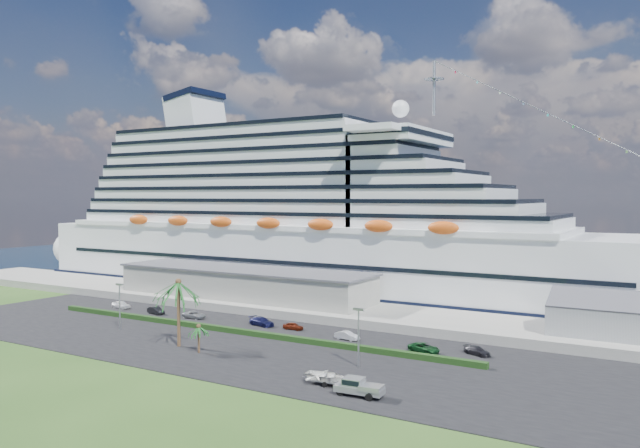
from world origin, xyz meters
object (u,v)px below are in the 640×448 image
Objects in this scene: parked_car_3 at (262,321)px; boat_trailer at (325,376)px; cruise_ship at (313,225)px; pickup_truck at (358,386)px.

parked_car_3 is 37.81m from boat_trailer.
cruise_ship reaches higher than boat_trailer.
pickup_truck is 5.85m from boat_trailer.
parked_car_3 is (13.57, -40.49, -15.80)m from cruise_ship.
parked_car_3 is at bearing 138.28° from boat_trailer.
boat_trailer is at bearing -119.33° from parked_car_3.
cruise_ship is 83.80m from pickup_truck.
pickup_truck is at bearing -17.29° from boat_trailer.
pickup_truck reaches higher than parked_car_3.
parked_car_3 is 0.86× the size of boat_trailer.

